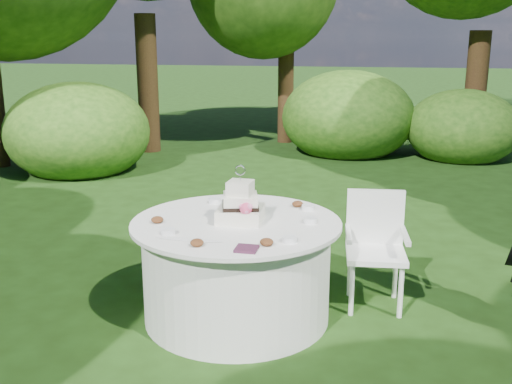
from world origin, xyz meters
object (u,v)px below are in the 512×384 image
(napkins, at_px, (247,249))
(chair, at_px, (375,241))
(table, at_px, (237,269))
(cake, at_px, (241,206))

(napkins, relative_size, chair, 0.15)
(table, bearing_deg, napkins, -69.85)
(cake, relative_size, chair, 0.47)
(napkins, relative_size, table, 0.09)
(napkins, bearing_deg, cake, 107.20)
(table, bearing_deg, chair, 26.18)
(cake, bearing_deg, chair, 26.70)
(napkins, xyz_separation_m, table, (-0.22, 0.59, -0.39))
(table, relative_size, cake, 3.64)
(table, height_order, chair, chair)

